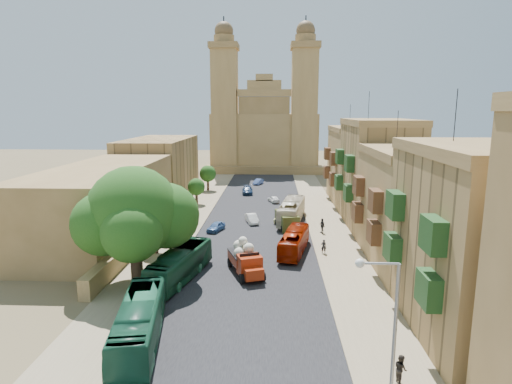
# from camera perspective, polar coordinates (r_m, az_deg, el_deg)

# --- Properties ---
(ground) EXTENTS (260.00, 260.00, 0.00)m
(ground) POSITION_cam_1_polar(r_m,az_deg,el_deg) (34.42, -1.89, -14.87)
(ground) COLOR brown
(road_surface) EXTENTS (14.00, 140.00, 0.01)m
(road_surface) POSITION_cam_1_polar(r_m,az_deg,el_deg) (62.76, 0.15, -2.89)
(road_surface) COLOR black
(road_surface) RESTS_ON ground
(sidewalk_east) EXTENTS (5.00, 140.00, 0.01)m
(sidewalk_east) POSITION_cam_1_polar(r_m,az_deg,el_deg) (63.12, 8.82, -2.95)
(sidewalk_east) COLOR #857457
(sidewalk_east) RESTS_ON ground
(sidewalk_west) EXTENTS (5.00, 140.00, 0.01)m
(sidewalk_west) POSITION_cam_1_polar(r_m,az_deg,el_deg) (63.84, -8.41, -2.78)
(sidewalk_west) COLOR #857457
(sidewalk_west) RESTS_ON ground
(kerb_east) EXTENTS (0.25, 140.00, 0.12)m
(kerb_east) POSITION_cam_1_polar(r_m,az_deg,el_deg) (62.87, 6.55, -2.89)
(kerb_east) COLOR #857457
(kerb_east) RESTS_ON ground
(kerb_west) EXTENTS (0.25, 140.00, 0.12)m
(kerb_west) POSITION_cam_1_polar(r_m,az_deg,el_deg) (63.41, -6.19, -2.77)
(kerb_west) COLOR #857457
(kerb_west) RESTS_ON ground
(townhouse_a) EXTENTS (9.00, 14.00, 16.40)m
(townhouse_a) POSITION_cam_1_polar(r_m,az_deg,el_deg) (32.18, 27.36, -5.77)
(townhouse_a) COLOR olive
(townhouse_a) RESTS_ON ground
(townhouse_b) EXTENTS (9.00, 14.00, 14.90)m
(townhouse_b) POSITION_cam_1_polar(r_m,az_deg,el_deg) (45.02, 19.88, -1.69)
(townhouse_b) COLOR olive
(townhouse_b) RESTS_ON ground
(townhouse_c) EXTENTS (9.00, 14.00, 17.40)m
(townhouse_c) POSITION_cam_1_polar(r_m,az_deg,el_deg) (58.09, 15.90, 2.51)
(townhouse_c) COLOR olive
(townhouse_c) RESTS_ON ground
(townhouse_d) EXTENTS (9.00, 14.00, 15.90)m
(townhouse_d) POSITION_cam_1_polar(r_m,az_deg,el_deg) (71.75, 13.31, 3.55)
(townhouse_d) COLOR olive
(townhouse_d) RESTS_ON ground
(west_wall) EXTENTS (1.00, 40.00, 1.80)m
(west_wall) POSITION_cam_1_polar(r_m,az_deg,el_deg) (54.88, -13.46, -4.26)
(west_wall) COLOR olive
(west_wall) RESTS_ON ground
(west_building_low) EXTENTS (10.00, 28.00, 8.40)m
(west_building_low) POSITION_cam_1_polar(r_m,az_deg,el_deg) (54.07, -19.81, -1.24)
(west_building_low) COLOR brown
(west_building_low) RESTS_ON ground
(west_building_mid) EXTENTS (10.00, 22.00, 10.00)m
(west_building_mid) POSITION_cam_1_polar(r_m,az_deg,el_deg) (78.27, -12.73, 3.31)
(west_building_mid) COLOR olive
(west_building_mid) RESTS_ON ground
(church) EXTENTS (28.00, 22.50, 36.30)m
(church) POSITION_cam_1_polar(r_m,az_deg,el_deg) (109.69, 1.17, 8.04)
(church) COLOR olive
(church) RESTS_ON ground
(ficus_tree) EXTENTS (10.37, 9.54, 10.37)m
(ficus_tree) POSITION_cam_1_polar(r_m,az_deg,el_deg) (37.90, -15.83, -3.00)
(ficus_tree) COLOR #3B291D
(ficus_tree) RESTS_ON ground
(street_tree_a) EXTENTS (2.87, 2.87, 4.41)m
(street_tree_a) POSITION_cam_1_polar(r_m,az_deg,el_deg) (46.25, -13.26, -4.46)
(street_tree_a) COLOR #3B291D
(street_tree_a) RESTS_ON ground
(street_tree_b) EXTENTS (2.92, 2.92, 4.49)m
(street_tree_b) POSITION_cam_1_polar(r_m,az_deg,el_deg) (57.55, -10.09, -1.28)
(street_tree_b) COLOR #3B291D
(street_tree_b) RESTS_ON ground
(street_tree_c) EXTENTS (2.74, 2.74, 4.22)m
(street_tree_c) POSITION_cam_1_polar(r_m,az_deg,el_deg) (69.13, -7.96, 0.66)
(street_tree_c) COLOR #3B291D
(street_tree_c) RESTS_ON ground
(street_tree_d) EXTENTS (3.10, 3.10, 4.76)m
(street_tree_d) POSITION_cam_1_polar(r_m,az_deg,el_deg) (80.74, -6.45, 2.43)
(street_tree_d) COLOR #3B291D
(street_tree_d) RESTS_ON ground
(streetlamp) EXTENTS (2.11, 0.44, 8.22)m
(streetlamp) POSITION_cam_1_polar(r_m,az_deg,el_deg) (21.93, 16.86, -16.02)
(streetlamp) COLOR gray
(streetlamp) RESTS_ON ground
(red_truck) EXTENTS (3.89, 6.02, 3.33)m
(red_truck) POSITION_cam_1_polar(r_m,az_deg,el_deg) (39.91, -1.40, -8.87)
(red_truck) COLOR #9B260B
(red_truck) RESTS_ON ground
(olive_pickup) EXTENTS (3.11, 5.26, 2.04)m
(olive_pickup) POSITION_cam_1_polar(r_m,az_deg,el_deg) (55.00, 4.12, -3.85)
(olive_pickup) COLOR #3F461A
(olive_pickup) RESTS_ON ground
(bus_green_south) EXTENTS (4.06, 10.57, 2.87)m
(bus_green_south) POSITION_cam_1_polar(r_m,az_deg,el_deg) (29.81, -15.30, -16.49)
(bus_green_south) COLOR #1C593D
(bus_green_south) RESTS_ON ground
(bus_green_north) EXTENTS (4.45, 10.23, 2.77)m
(bus_green_north) POSITION_cam_1_polar(r_m,az_deg,el_deg) (39.30, -10.10, -9.48)
(bus_green_north) COLOR #1A5132
(bus_green_north) RESTS_ON ground
(bus_red_east) EXTENTS (3.80, 8.98, 2.44)m
(bus_red_east) POSITION_cam_1_polar(r_m,az_deg,el_deg) (45.81, 5.12, -6.61)
(bus_red_east) COLOR #8A1801
(bus_red_east) RESTS_ON ground
(bus_cream_east) EXTENTS (4.30, 11.01, 2.99)m
(bus_cream_east) POSITION_cam_1_polar(r_m,az_deg,el_deg) (58.19, 4.76, -2.53)
(bus_cream_east) COLOR beige
(bus_cream_east) RESTS_ON ground
(car_blue_a) EXTENTS (2.33, 3.61, 1.14)m
(car_blue_a) POSITION_cam_1_polar(r_m,az_deg,el_deg) (53.97, -5.36, -4.62)
(car_blue_a) COLOR #375D94
(car_blue_a) RESTS_ON ground
(car_white_a) EXTENTS (2.20, 3.85, 1.20)m
(car_white_a) POSITION_cam_1_polar(r_m,az_deg,el_deg) (57.51, -0.55, -3.57)
(car_white_a) COLOR white
(car_white_a) RESTS_ON ground
(car_cream) EXTENTS (3.02, 4.34, 1.10)m
(car_cream) POSITION_cam_1_polar(r_m,az_deg,el_deg) (58.20, 3.74, -3.47)
(car_cream) COLOR #FFF7B5
(car_cream) RESTS_ON ground
(car_dkblue) EXTENTS (2.13, 4.66, 1.32)m
(car_dkblue) POSITION_cam_1_polar(r_m,az_deg,el_deg) (77.31, -1.15, 0.23)
(car_dkblue) COLOR #142846
(car_dkblue) RESTS_ON ground
(car_white_b) EXTENTS (2.23, 3.41, 1.08)m
(car_white_b) POSITION_cam_1_polar(r_m,az_deg,el_deg) (70.33, 2.37, -0.95)
(car_white_b) COLOR white
(car_white_b) RESTS_ON ground
(car_blue_b) EXTENTS (2.20, 3.52, 1.09)m
(car_blue_b) POSITION_cam_1_polar(r_m,az_deg,el_deg) (87.27, 0.30, 1.38)
(car_blue_b) COLOR #4965A9
(car_blue_b) RESTS_ON ground
(pedestrian_a) EXTENTS (0.58, 0.41, 1.52)m
(pedestrian_a) POSITION_cam_1_polar(r_m,az_deg,el_deg) (46.11, 9.01, -7.18)
(pedestrian_a) COLOR black
(pedestrian_a) RESTS_ON ground
(pedestrian_b) EXTENTS (0.78, 0.92, 1.65)m
(pedestrian_b) POSITION_cam_1_polar(r_m,az_deg,el_deg) (26.90, 18.74, -21.42)
(pedestrian_b) COLOR black
(pedestrian_b) RESTS_ON ground
(pedestrian_c) EXTENTS (0.83, 1.18, 1.85)m
(pedestrian_c) POSITION_cam_1_polar(r_m,az_deg,el_deg) (53.45, 8.81, -4.46)
(pedestrian_c) COLOR #302F31
(pedestrian_c) RESTS_ON ground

